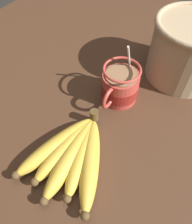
# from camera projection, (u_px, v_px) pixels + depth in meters

# --- Properties ---
(table) EXTENTS (1.30, 1.30, 0.03)m
(table) POSITION_uv_depth(u_px,v_px,m) (118.00, 120.00, 0.55)
(table) COLOR #422819
(table) RESTS_ON ground
(coffee_mug) EXTENTS (0.15, 0.09, 0.15)m
(coffee_mug) POSITION_uv_depth(u_px,v_px,m) (120.00, 87.00, 0.54)
(coffee_mug) COLOR #B23D33
(coffee_mug) RESTS_ON table
(banana_bunch) EXTENTS (0.23, 0.19, 0.04)m
(banana_bunch) POSITION_uv_depth(u_px,v_px,m) (72.00, 154.00, 0.46)
(banana_bunch) COLOR #4C381E
(banana_bunch) RESTS_ON table
(woven_basket) EXTENTS (0.21, 0.21, 0.16)m
(woven_basket) POSITION_uv_depth(u_px,v_px,m) (188.00, 49.00, 0.57)
(woven_basket) COLOR tan
(woven_basket) RESTS_ON table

